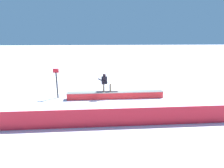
# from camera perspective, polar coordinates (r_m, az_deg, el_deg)

# --- Properties ---
(ground_plane) EXTENTS (120.00, 120.00, 0.00)m
(ground_plane) POSITION_cam_1_polar(r_m,az_deg,el_deg) (13.47, 1.06, -4.41)
(ground_plane) COLOR white
(grind_box) EXTENTS (6.93, 0.66, 0.51)m
(grind_box) POSITION_cam_1_polar(r_m,az_deg,el_deg) (13.39, 1.07, -3.48)
(grind_box) COLOR red
(grind_box) RESTS_ON ground_plane
(snowboarder) EXTENTS (1.55, 0.43, 1.34)m
(snowboarder) POSITION_cam_1_polar(r_m,az_deg,el_deg) (13.06, -2.15, 0.59)
(snowboarder) COLOR black
(snowboarder) RESTS_ON grind_box
(safety_fence) EXTENTS (12.25, 0.30, 0.97)m
(safety_fence) POSITION_cam_1_polar(r_m,az_deg,el_deg) (9.45, 2.93, -10.28)
(safety_fence) COLOR red
(safety_fence) RESTS_ON ground_plane
(trail_marker) EXTENTS (0.40, 0.10, 2.18)m
(trail_marker) POSITION_cam_1_polar(r_m,az_deg,el_deg) (13.78, -16.70, 0.43)
(trail_marker) COLOR #262628
(trail_marker) RESTS_ON ground_plane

